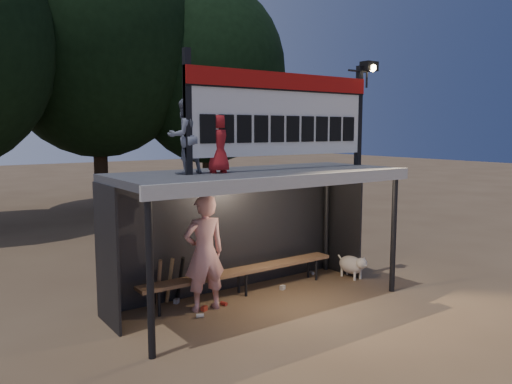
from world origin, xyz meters
TOP-DOWN VIEW (x-y plane):
  - ground at (0.00, 0.00)m, footprint 80.00×80.00m
  - player at (-0.94, 0.27)m, footprint 0.76×0.54m
  - child_a at (-1.34, 0.13)m, footprint 0.60×0.49m
  - child_b at (-0.80, 0.02)m, footprint 0.52×0.40m
  - dugout_shelter at (0.00, 0.24)m, footprint 5.10×2.08m
  - scoreboard_assembly at (0.56, -0.01)m, footprint 4.10×0.27m
  - bench at (0.00, 0.55)m, footprint 4.00×0.35m
  - tree_mid at (1.00, 11.50)m, footprint 7.22×7.22m
  - tree_right at (5.00, 10.50)m, footprint 6.08×6.08m
  - dog at (2.40, 0.11)m, footprint 0.36×0.81m
  - bats at (-1.32, 0.82)m, footprint 0.47×0.32m
  - litter at (-0.22, 0.41)m, footprint 3.22×0.94m

SIDE VIEW (x-z plane):
  - ground at x=0.00m, z-range 0.00..0.00m
  - litter at x=-0.22m, z-range 0.00..0.08m
  - dog at x=2.40m, z-range 0.03..0.53m
  - bats at x=-1.32m, z-range 0.01..0.85m
  - bench at x=0.00m, z-range 0.19..0.67m
  - player at x=-0.94m, z-range 0.00..1.95m
  - dugout_shelter at x=0.00m, z-range 0.69..3.01m
  - child_b at x=-0.80m, z-range 2.32..3.26m
  - child_a at x=-1.34m, z-range 2.32..3.48m
  - scoreboard_assembly at x=0.56m, z-range 2.33..4.32m
  - tree_right at x=5.00m, z-range 0.83..9.55m
  - tree_mid at x=1.00m, z-range 0.99..11.34m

